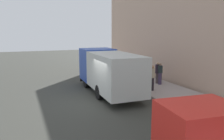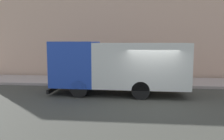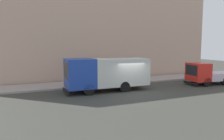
{
  "view_description": "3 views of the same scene",
  "coord_description": "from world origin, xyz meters",
  "px_view_note": "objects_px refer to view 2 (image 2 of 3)",
  "views": [
    {
      "loc": [
        -4.47,
        -12.04,
        4.16
      ],
      "look_at": [
        0.85,
        0.68,
        1.79
      ],
      "focal_mm": 35.36,
      "sensor_mm": 36.0,
      "label": 1
    },
    {
      "loc": [
        -11.84,
        0.79,
        2.9
      ],
      "look_at": [
        1.42,
        2.19,
        1.29
      ],
      "focal_mm": 38.01,
      "sensor_mm": 36.0,
      "label": 2
    },
    {
      "loc": [
        -16.46,
        8.88,
        4.02
      ],
      "look_at": [
        1.7,
        1.01,
        1.75
      ],
      "focal_mm": 34.69,
      "sensor_mm": 36.0,
      "label": 3
    }
  ],
  "objects_px": {
    "large_utility_truck": "(119,65)",
    "pedestrian_standing": "(139,69)",
    "pedestrian_walking": "(116,67)",
    "pedestrian_third": "(121,67)",
    "traffic_cone_orange": "(80,77)"
  },
  "relations": [
    {
      "from": "large_utility_truck",
      "to": "pedestrian_standing",
      "type": "height_order",
      "value": "large_utility_truck"
    },
    {
      "from": "pedestrian_walking",
      "to": "pedestrian_standing",
      "type": "relative_size",
      "value": 0.97
    },
    {
      "from": "pedestrian_third",
      "to": "traffic_cone_orange",
      "type": "distance_m",
      "value": 3.2
    },
    {
      "from": "pedestrian_walking",
      "to": "traffic_cone_orange",
      "type": "relative_size",
      "value": 2.66
    },
    {
      "from": "pedestrian_standing",
      "to": "pedestrian_walking",
      "type": "bearing_deg",
      "value": -148.92
    },
    {
      "from": "large_utility_truck",
      "to": "pedestrian_standing",
      "type": "distance_m",
      "value": 3.09
    },
    {
      "from": "pedestrian_third",
      "to": "traffic_cone_orange",
      "type": "height_order",
      "value": "pedestrian_third"
    },
    {
      "from": "pedestrian_third",
      "to": "traffic_cone_orange",
      "type": "relative_size",
      "value": 2.61
    },
    {
      "from": "pedestrian_walking",
      "to": "traffic_cone_orange",
      "type": "distance_m",
      "value": 2.91
    },
    {
      "from": "traffic_cone_orange",
      "to": "large_utility_truck",
      "type": "bearing_deg",
      "value": -133.75
    },
    {
      "from": "pedestrian_standing",
      "to": "pedestrian_third",
      "type": "distance_m",
      "value": 2.0
    },
    {
      "from": "large_utility_truck",
      "to": "pedestrian_third",
      "type": "height_order",
      "value": "large_utility_truck"
    },
    {
      "from": "pedestrian_walking",
      "to": "large_utility_truck",
      "type": "bearing_deg",
      "value": -17.95
    },
    {
      "from": "pedestrian_walking",
      "to": "traffic_cone_orange",
      "type": "bearing_deg",
      "value": -77.68
    },
    {
      "from": "large_utility_truck",
      "to": "pedestrian_third",
      "type": "relative_size",
      "value": 4.46
    }
  ]
}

